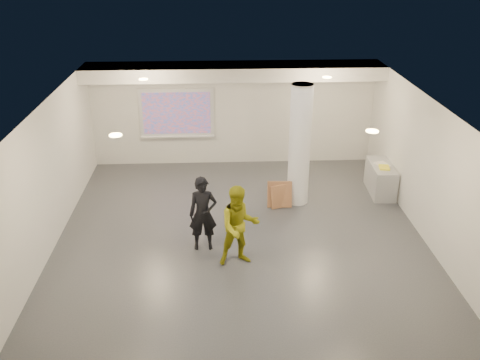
{
  "coord_description": "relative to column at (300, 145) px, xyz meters",
  "views": [
    {
      "loc": [
        -0.5,
        -10.15,
        5.98
      ],
      "look_at": [
        0.0,
        0.4,
        1.25
      ],
      "focal_mm": 40.0,
      "sensor_mm": 36.0,
      "label": 1
    }
  ],
  "objects": [
    {
      "name": "downlight_se",
      "position": [
        0.7,
        -3.3,
        1.48
      ],
      "size": [
        0.22,
        0.22,
        0.02
      ],
      "primitive_type": "cylinder",
      "color": "#E6C772",
      "rests_on": "ceiling"
    },
    {
      "name": "downlight_sw",
      "position": [
        -3.7,
        -3.3,
        1.48
      ],
      "size": [
        0.22,
        0.22,
        0.02
      ],
      "primitive_type": "cylinder",
      "color": "#E6C772",
      "rests_on": "ceiling"
    },
    {
      "name": "wall_right",
      "position": [
        2.5,
        -1.8,
        0.0
      ],
      "size": [
        0.01,
        9.0,
        3.0
      ],
      "primitive_type": "cube",
      "color": "silver",
      "rests_on": "floor"
    },
    {
      "name": "downlight_nw",
      "position": [
        -3.7,
        0.7,
        1.48
      ],
      "size": [
        0.22,
        0.22,
        0.02
      ],
      "primitive_type": "cylinder",
      "color": "#E6C772",
      "rests_on": "ceiling"
    },
    {
      "name": "man",
      "position": [
        -1.58,
        -2.71,
        -0.66
      ],
      "size": [
        0.92,
        0.78,
        1.69
      ],
      "primitive_type": "imported",
      "rotation": [
        0.0,
        0.0,
        0.18
      ],
      "color": "#989714",
      "rests_on": "floor"
    },
    {
      "name": "projection_screen",
      "position": [
        -3.1,
        2.65,
        0.03
      ],
      "size": [
        2.1,
        0.13,
        1.42
      ],
      "color": "silver",
      "rests_on": "wall_back"
    },
    {
      "name": "wall_left",
      "position": [
        -5.5,
        -1.8,
        0.0
      ],
      "size": [
        0.01,
        9.0,
        3.0
      ],
      "primitive_type": "cube",
      "color": "silver",
      "rests_on": "floor"
    },
    {
      "name": "cardboard_back",
      "position": [
        -0.48,
        -0.24,
        -1.18
      ],
      "size": [
        0.61,
        0.25,
        0.64
      ],
      "primitive_type": "cube",
      "rotation": [
        -0.26,
        0.0,
        -0.04
      ],
      "color": "#92603D",
      "rests_on": "floor"
    },
    {
      "name": "woman",
      "position": [
        -2.3,
        -2.09,
        -0.69
      ],
      "size": [
        0.6,
        0.41,
        1.61
      ],
      "primitive_type": "imported",
      "rotation": [
        0.0,
        0.0,
        0.04
      ],
      "color": "black",
      "rests_on": "floor"
    },
    {
      "name": "cardboard_front",
      "position": [
        -0.44,
        -0.28,
        -1.21
      ],
      "size": [
        0.54,
        0.3,
        0.57
      ],
      "primitive_type": "cube",
      "rotation": [
        -0.15,
        0.0,
        0.33
      ],
      "color": "#92603D",
      "rests_on": "floor"
    },
    {
      "name": "papers_stack",
      "position": [
        2.22,
        0.46,
        -0.72
      ],
      "size": [
        0.37,
        0.42,
        0.02
      ],
      "primitive_type": "cube",
      "rotation": [
        0.0,
        0.0,
        0.29
      ],
      "color": "silver",
      "rests_on": "credenza"
    },
    {
      "name": "wall_front",
      "position": [
        -1.5,
        -6.3,
        0.0
      ],
      "size": [
        8.0,
        0.01,
        3.0
      ],
      "primitive_type": "cube",
      "color": "silver",
      "rests_on": "floor"
    },
    {
      "name": "ceiling",
      "position": [
        -1.5,
        -1.8,
        1.5
      ],
      "size": [
        8.0,
        9.0,
        0.01
      ],
      "primitive_type": "cube",
      "color": "white",
      "rests_on": "floor"
    },
    {
      "name": "credenza",
      "position": [
        2.22,
        0.44,
        -1.12
      ],
      "size": [
        0.61,
        1.34,
        0.77
      ],
      "primitive_type": "cube",
      "rotation": [
        0.0,
        0.0,
        -0.05
      ],
      "color": "#94979A",
      "rests_on": "floor"
    },
    {
      "name": "downlight_ne",
      "position": [
        0.7,
        0.7,
        1.48
      ],
      "size": [
        0.22,
        0.22,
        0.02
      ],
      "primitive_type": "cylinder",
      "color": "#E6C772",
      "rests_on": "ceiling"
    },
    {
      "name": "floor",
      "position": [
        -1.5,
        -1.8,
        -1.5
      ],
      "size": [
        8.0,
        9.0,
        0.01
      ],
      "primitive_type": "cube",
      "color": "#3A3D42",
      "rests_on": "ground"
    },
    {
      "name": "soffit_band",
      "position": [
        -1.5,
        2.15,
        1.32
      ],
      "size": [
        8.0,
        1.1,
        0.36
      ],
      "primitive_type": "cube",
      "color": "silver",
      "rests_on": "ceiling"
    },
    {
      "name": "wall_back",
      "position": [
        -1.5,
        2.7,
        0.0
      ],
      "size": [
        8.0,
        0.01,
        3.0
      ],
      "primitive_type": "cube",
      "color": "silver",
      "rests_on": "floor"
    },
    {
      "name": "postit_pad",
      "position": [
        2.21,
        0.24,
        -0.71
      ],
      "size": [
        0.3,
        0.38,
        0.03
      ],
      "primitive_type": "cube",
      "rotation": [
        0.0,
        0.0,
        -0.16
      ],
      "color": "yellow",
      "rests_on": "credenza"
    },
    {
      "name": "column",
      "position": [
        0.0,
        0.0,
        0.0
      ],
      "size": [
        0.52,
        0.52,
        3.0
      ],
      "primitive_type": "cylinder",
      "color": "white",
      "rests_on": "floor"
    }
  ]
}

